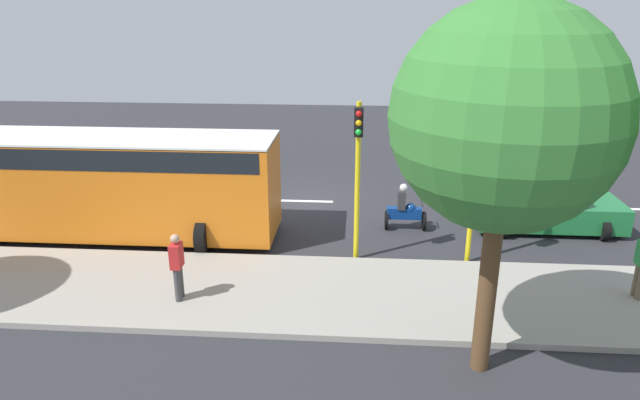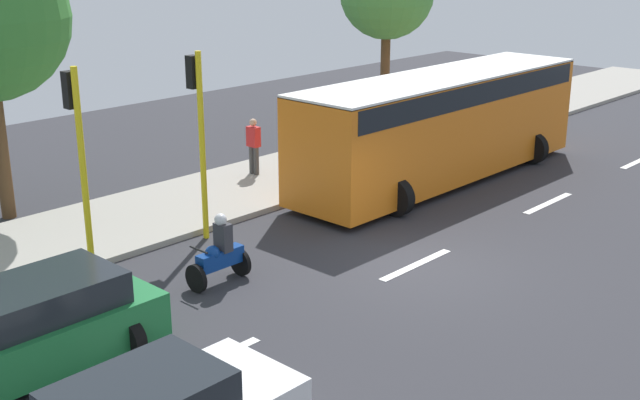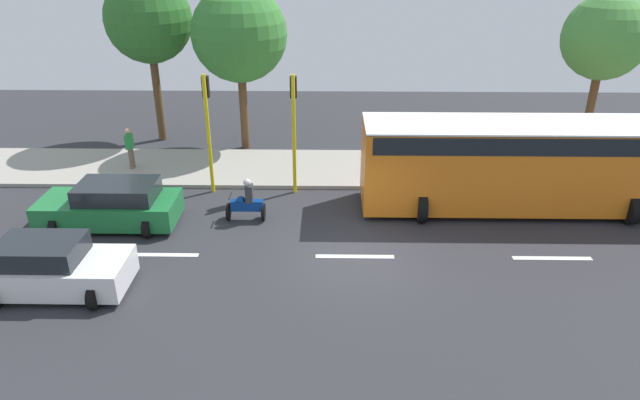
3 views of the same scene
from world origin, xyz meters
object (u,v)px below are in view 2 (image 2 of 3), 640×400
at_px(car_green, 29,330).
at_px(city_bus, 442,119).
at_px(pedestrian_by_tree, 254,144).
at_px(traffic_light_midblock, 198,119).
at_px(motorcycle, 219,255).
at_px(traffic_light_corner, 78,142).

height_order(car_green, city_bus, city_bus).
distance_m(pedestrian_by_tree, traffic_light_midblock, 5.39).
xyz_separation_m(car_green, city_bus, (1.52, -13.96, 1.13)).
bearing_deg(traffic_light_midblock, pedestrian_by_tree, -56.43).
bearing_deg(motorcycle, car_green, 95.37).
bearing_deg(car_green, traffic_light_midblock, -64.58).
relative_size(city_bus, pedestrian_by_tree, 6.51).
bearing_deg(pedestrian_by_tree, car_green, 118.94).
distance_m(car_green, city_bus, 14.09).
bearing_deg(city_bus, motorcycle, 96.61).
height_order(city_bus, motorcycle, city_bus).
relative_size(car_green, traffic_light_corner, 1.01).
height_order(city_bus, traffic_light_corner, traffic_light_corner).
distance_m(traffic_light_corner, traffic_light_midblock, 3.13).
bearing_deg(traffic_light_midblock, car_green, 115.42).
bearing_deg(pedestrian_by_tree, traffic_light_corner, 110.84).
xyz_separation_m(car_green, traffic_light_midblock, (2.85, -5.99, 2.22)).
xyz_separation_m(car_green, traffic_light_corner, (2.85, -2.86, 2.22)).
xyz_separation_m(motorcycle, traffic_light_midblock, (2.43, -1.52, 2.29)).
xyz_separation_m(city_bus, motorcycle, (-1.10, 9.49, -1.20)).
relative_size(car_green, motorcycle, 2.98).
relative_size(pedestrian_by_tree, traffic_light_corner, 0.38).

